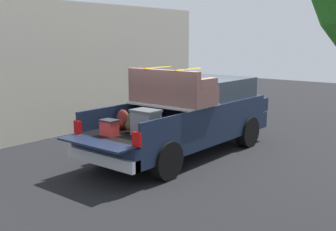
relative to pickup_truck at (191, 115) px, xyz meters
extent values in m
plane|color=black|center=(-0.35, 0.00, -0.97)|extent=(40.00, 40.00, 0.00)
cube|color=#162138|center=(-0.35, 0.00, -0.35)|extent=(5.50, 1.92, 0.46)
cube|color=black|center=(-1.55, 0.00, -0.10)|extent=(2.80, 1.80, 0.04)
cube|color=#162138|center=(-1.55, 0.93, 0.13)|extent=(2.80, 0.06, 0.50)
cube|color=#162138|center=(-1.55, -0.93, 0.13)|extent=(2.80, 0.06, 0.50)
cube|color=#162138|center=(-0.18, 0.00, 0.13)|extent=(0.06, 1.80, 0.50)
cube|color=#162138|center=(-3.23, 0.00, -0.10)|extent=(0.55, 1.80, 0.04)
cube|color=#B2B2B7|center=(-0.78, 0.00, 0.40)|extent=(1.25, 1.92, 0.04)
cube|color=#162138|center=(1.00, 0.00, 0.13)|extent=(2.30, 1.92, 0.50)
cube|color=#2D3842|center=(0.90, 0.00, 0.64)|extent=(1.94, 1.76, 0.52)
cube|color=#162138|center=(2.35, 0.00, 0.07)|extent=(0.40, 1.82, 0.38)
cube|color=#B2B2B7|center=(-3.07, 0.00, -0.46)|extent=(0.24, 1.92, 0.24)
cube|color=red|center=(-2.97, 0.88, 0.06)|extent=(0.06, 0.20, 0.28)
cube|color=red|center=(-2.97, -0.88, 0.06)|extent=(0.06, 0.20, 0.28)
cylinder|color=black|center=(1.40, 0.88, -0.56)|extent=(0.83, 0.30, 0.83)
cylinder|color=black|center=(1.40, -0.88, -0.56)|extent=(0.83, 0.30, 0.83)
cylinder|color=black|center=(-2.10, 0.88, -0.56)|extent=(0.83, 0.30, 0.83)
cylinder|color=black|center=(-2.10, -0.88, -0.56)|extent=(0.83, 0.30, 0.83)
cube|color=slate|center=(-2.12, -0.34, 0.17)|extent=(0.40, 0.55, 0.50)
cube|color=#505359|center=(-2.12, -0.34, 0.44)|extent=(0.44, 0.59, 0.05)
ellipsoid|color=#384728|center=(-2.14, 0.03, 0.15)|extent=(0.20, 0.33, 0.47)
ellipsoid|color=#384728|center=(-2.25, 0.03, 0.08)|extent=(0.09, 0.23, 0.21)
ellipsoid|color=maroon|center=(-2.04, 0.43, 0.14)|extent=(0.20, 0.36, 0.45)
ellipsoid|color=maroon|center=(-2.15, 0.43, 0.07)|extent=(0.09, 0.25, 0.20)
cube|color=red|center=(-2.65, 0.23, 0.07)|extent=(0.26, 0.34, 0.30)
cube|color=#262628|center=(-2.65, 0.23, 0.24)|extent=(0.28, 0.36, 0.04)
cube|color=brown|center=(-0.78, 0.00, 0.63)|extent=(0.91, 2.07, 0.42)
cube|color=brown|center=(-1.15, 0.00, 1.04)|extent=(0.16, 2.07, 0.40)
cube|color=brown|center=(-0.73, 0.94, 0.95)|extent=(0.67, 0.20, 0.22)
cube|color=brown|center=(-0.73, -0.93, 0.95)|extent=(0.67, 0.20, 0.22)
cube|color=yellow|center=(-0.78, 0.47, 1.25)|extent=(1.01, 0.03, 0.02)
cube|color=yellow|center=(-0.78, -0.46, 1.25)|extent=(1.01, 0.03, 0.02)
cube|color=beige|center=(0.01, 4.30, 1.04)|extent=(10.91, 0.36, 4.02)
camera|label=1|loc=(-8.55, -6.20, 1.96)|focal=44.46mm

